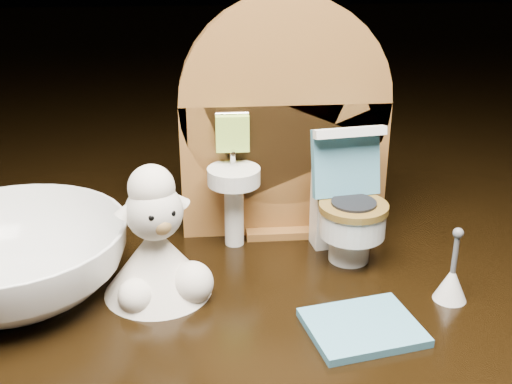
{
  "coord_description": "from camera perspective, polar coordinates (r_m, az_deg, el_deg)",
  "views": [
    {
      "loc": [
        -0.05,
        -0.31,
        0.19
      ],
      "look_at": [
        -0.02,
        0.02,
        0.05
      ],
      "focal_mm": 45.0,
      "sensor_mm": 36.0,
      "label": 1
    }
  ],
  "objects": [
    {
      "name": "toilet_brush",
      "position": [
        0.36,
        16.99,
        -7.58
      ],
      "size": [
        0.02,
        0.02,
        0.04
      ],
      "color": "white",
      "rests_on": "ground"
    },
    {
      "name": "backdrop_panel",
      "position": [
        0.4,
        2.45,
        5.17
      ],
      "size": [
        0.13,
        0.05,
        0.15
      ],
      "color": "brown",
      "rests_on": "ground"
    },
    {
      "name": "ceramic_bowl",
      "position": [
        0.37,
        -20.82,
        -5.75
      ],
      "size": [
        0.15,
        0.15,
        0.04
      ],
      "primitive_type": "imported",
      "rotation": [
        0.0,
        0.0,
        -0.2
      ],
      "color": "white",
      "rests_on": "ground"
    },
    {
      "name": "plush_lamb",
      "position": [
        0.35,
        -8.77,
        -5.14
      ],
      "size": [
        0.06,
        0.06,
        0.08
      ],
      "rotation": [
        0.0,
        0.0,
        0.39
      ],
      "color": "silver",
      "rests_on": "ground"
    },
    {
      "name": "toy_toilet",
      "position": [
        0.39,
        8.08,
        -1.58
      ],
      "size": [
        0.04,
        0.05,
        0.08
      ],
      "rotation": [
        0.0,
        0.0,
        0.14
      ],
      "color": "white",
      "rests_on": "ground"
    },
    {
      "name": "bath_mat",
      "position": [
        0.33,
        9.45,
        -11.77
      ],
      "size": [
        0.06,
        0.05,
        0.0
      ],
      "primitive_type": "cube",
      "rotation": [
        0.0,
        0.0,
        0.2
      ],
      "color": "teal",
      "rests_on": "ground"
    }
  ]
}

